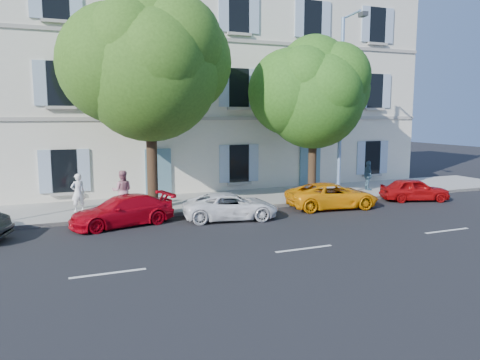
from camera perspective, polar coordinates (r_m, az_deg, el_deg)
name	(u,v)px	position (r m, az deg, el deg)	size (l,w,h in m)	color
ground	(252,222)	(18.49, 1.50, -5.15)	(90.00, 90.00, 0.00)	black
sidewalk	(214,201)	(22.52, -3.14, -2.58)	(36.00, 4.50, 0.15)	#A09E96
kerb	(231,209)	(20.52, -1.11, -3.60)	(36.00, 0.16, 0.16)	#9E998E
building	(180,83)	(27.68, -7.31, 11.66)	(28.00, 7.00, 12.00)	silver
car_red_coupe	(122,211)	(18.37, -14.16, -3.65)	(1.61, 3.96, 1.15)	#B20513
car_white_coupe	(231,206)	(18.87, -1.15, -3.22)	(1.77, 3.85, 1.07)	white
car_yellow_supercar	(332,196)	(21.49, 11.18, -1.88)	(1.91, 4.15, 1.15)	orange
car_red_hatchback	(415,190)	(24.44, 20.51, -1.10)	(1.31, 3.25, 1.11)	#9F090B
tree_left	(150,72)	(20.34, -10.95, 12.78)	(5.81, 5.81, 9.01)	#3A2819
tree_right	(314,98)	(23.15, 8.97, 9.83)	(4.89, 4.89, 7.53)	#3A2819
street_lamp	(343,96)	(23.32, 12.45, 9.92)	(0.39, 1.86, 8.67)	#7293BF
pedestrian_a	(78,193)	(20.77, -19.15, -1.46)	(0.58, 0.38, 1.60)	white
pedestrian_b	(122,191)	(20.30, -14.16, -1.28)	(0.84, 0.66, 1.73)	#B2727F
pedestrian_c	(368,175)	(26.09, 15.35, 0.54)	(0.93, 0.39, 1.59)	#45697F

